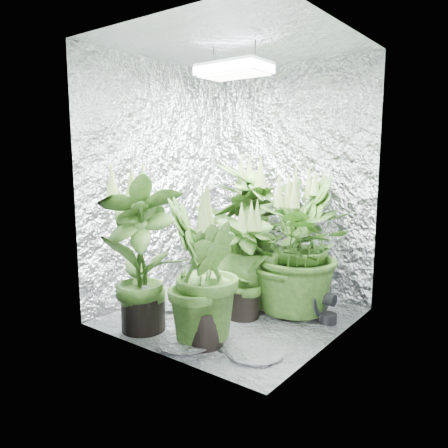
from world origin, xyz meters
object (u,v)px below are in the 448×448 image
plant_b (243,264)px  plant_a (247,239)px  plant_c (302,242)px  plant_g (202,274)px  grow_lamp (234,69)px  plant_f (142,254)px  plant_d (247,237)px  plant_e (292,250)px  circulation_fan (325,304)px

plant_b → plant_a: bearing=121.1°
plant_c → plant_g: bearing=-98.4°
grow_lamp → plant_c: size_ratio=0.44×
plant_f → plant_d: bearing=69.8°
plant_f → plant_b: bearing=55.5°
plant_b → plant_e: (0.28, 0.24, 0.10)m
grow_lamp → plant_c: bearing=61.3°
plant_d → circulation_fan: plant_d is taller
plant_a → plant_c: size_ratio=0.95×
plant_g → plant_d: bearing=102.9°
plant_a → plant_f: size_ratio=0.90×
plant_d → plant_g: bearing=-77.1°
plant_c → plant_f: (-0.65, -1.14, 0.02)m
plant_c → plant_g: plant_c is taller
plant_a → plant_e: bearing=-20.7°
plant_c → plant_a: bearing=-172.7°
plant_e → plant_f: size_ratio=1.03×
plant_c → circulation_fan: bearing=-35.7°
plant_a → circulation_fan: plant_a is taller
plant_a → plant_b: (0.27, -0.45, -0.09)m
plant_f → plant_g: (0.49, 0.06, -0.07)m
plant_a → plant_e: (0.55, -0.21, 0.01)m
grow_lamp → plant_g: 1.46m
plant_g → plant_e: bearing=74.8°
plant_c → plant_e: bearing=-77.7°
plant_b → plant_c: plant_c is taller
plant_d → plant_e: plant_d is taller
grow_lamp → plant_a: grow_lamp is taller
plant_b → plant_g: size_ratio=0.88×
plant_f → circulation_fan: plant_f is taller
plant_b → circulation_fan: size_ratio=2.82×
plant_b → plant_c: size_ratio=0.80×
circulation_fan → plant_b: bearing=-150.1°
plant_c → plant_d: size_ratio=0.91×
plant_c → plant_f: plant_f is taller
grow_lamp → plant_d: 1.27m
plant_c → plant_e: (0.06, -0.27, -0.01)m
plant_c → plant_e: 0.28m
plant_f → plant_g: plant_f is taller
plant_d → plant_g: plant_d is taller
plant_f → plant_g: 0.50m
plant_a → plant_c: bearing=7.3°
circulation_fan → plant_e: bearing=-168.8°
plant_b → plant_f: size_ratio=0.76×
plant_e → plant_d: bearing=-176.8°
plant_e → plant_b: bearing=-139.1°
plant_d → plant_a: bearing=123.6°
plant_c → plant_e: plant_c is taller
plant_c → plant_d: (-0.34, -0.29, 0.05)m
plant_e → plant_f: 1.12m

